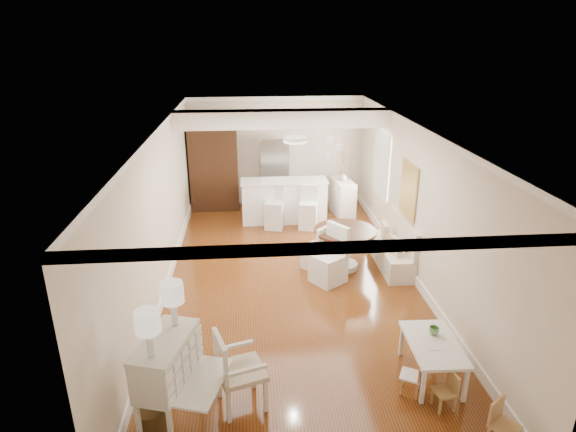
{
  "coord_description": "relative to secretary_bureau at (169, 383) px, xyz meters",
  "views": [
    {
      "loc": [
        -0.73,
        -7.78,
        4.28
      ],
      "look_at": [
        -0.04,
        0.3,
        1.19
      ],
      "focal_mm": 30.0,
      "sensor_mm": 36.0,
      "label": 1
    }
  ],
  "objects": [
    {
      "name": "room",
      "position": [
        1.74,
        3.6,
        1.4
      ],
      "size": [
        9.0,
        9.04,
        2.82
      ],
      "color": "brown",
      "rests_on": "ground"
    },
    {
      "name": "secretary_bureau",
      "position": [
        0.0,
        0.0,
        0.0
      ],
      "size": [
        1.14,
        1.15,
        1.17
      ],
      "primitive_type": "cube",
      "rotation": [
        0.0,
        0.0,
        -0.29
      ],
      "color": "silver",
      "rests_on": "ground"
    },
    {
      "name": "gustavian_armchair",
      "position": [
        0.81,
        0.25,
        -0.08
      ],
      "size": [
        0.73,
        0.73,
        1.02
      ],
      "primitive_type": "cube",
      "rotation": [
        0.0,
        0.0,
        1.88
      ],
      "color": "silver",
      "rests_on": "ground"
    },
    {
      "name": "wicker_basket",
      "position": [
        -0.21,
        -0.13,
        -0.41
      ],
      "size": [
        0.36,
        0.36,
        0.34
      ],
      "primitive_type": "cylinder",
      "rotation": [
        0.0,
        0.0,
        0.06
      ],
      "color": "#483316",
      "rests_on": "ground"
    },
    {
      "name": "kids_table",
      "position": [
        3.3,
        0.55,
        -0.32
      ],
      "size": [
        0.67,
        1.08,
        0.53
      ],
      "primitive_type": "cube",
      "rotation": [
        0.0,
        0.0,
        -0.03
      ],
      "color": "silver",
      "rests_on": "ground"
    },
    {
      "name": "kids_chair_a",
      "position": [
        3.25,
        -0.02,
        -0.34
      ],
      "size": [
        0.27,
        0.27,
        0.5
      ],
      "primitive_type": "cube",
      "rotation": [
        0.0,
        0.0,
        -1.42
      ],
      "color": "tan",
      "rests_on": "ground"
    },
    {
      "name": "kids_chair_b",
      "position": [
        2.93,
        0.28,
        -0.32
      ],
      "size": [
        0.34,
        0.34,
        0.53
      ],
      "primitive_type": "cube",
      "rotation": [
        0.0,
        0.0,
        -2.05
      ],
      "color": "tan",
      "rests_on": "ground"
    },
    {
      "name": "kids_chair_c",
      "position": [
        3.67,
        -0.65,
        -0.3
      ],
      "size": [
        0.39,
        0.39,
        0.58
      ],
      "primitive_type": "cube",
      "rotation": [
        0.0,
        0.0,
        0.61
      ],
      "color": "tan",
      "rests_on": "ground"
    },
    {
      "name": "banquette",
      "position": [
        3.69,
        3.78,
        -0.1
      ],
      "size": [
        0.52,
        1.6,
        0.98
      ],
      "primitive_type": "cube",
      "color": "silver",
      "rests_on": "ground"
    },
    {
      "name": "dining_table",
      "position": [
        2.76,
        3.77,
        -0.18
      ],
      "size": [
        1.21,
        1.21,
        0.81
      ],
      "primitive_type": "cylinder",
      "rotation": [
        0.0,
        0.0,
        -0.02
      ],
      "color": "#452416",
      "rests_on": "ground"
    },
    {
      "name": "slip_chair_near",
      "position": [
        2.36,
        3.25,
        -0.05
      ],
      "size": [
        0.73,
        0.72,
        1.07
      ],
      "primitive_type": "cube",
      "rotation": [
        0.0,
        0.0,
        -0.95
      ],
      "color": "white",
      "rests_on": "ground"
    },
    {
      "name": "slip_chair_far",
      "position": [
        2.22,
        3.84,
        -0.14
      ],
      "size": [
        0.62,
        0.61,
        0.9
      ],
      "primitive_type": "cube",
      "rotation": [
        0.0,
        0.0,
        -2.34
      ],
      "color": "silver",
      "rests_on": "ground"
    },
    {
      "name": "breakfast_counter",
      "position": [
        1.8,
        6.38,
        -0.07
      ],
      "size": [
        2.05,
        0.65,
        1.03
      ],
      "primitive_type": "cube",
      "color": "white",
      "rests_on": "ground"
    },
    {
      "name": "bar_stool_left",
      "position": [
        1.54,
        5.94,
        -0.07
      ],
      "size": [
        0.49,
        0.49,
        1.02
      ],
      "primitive_type": "cube",
      "rotation": [
        0.0,
        0.0,
        -0.22
      ],
      "color": "silver",
      "rests_on": "ground"
    },
    {
      "name": "bar_stool_right",
      "position": [
        2.32,
        5.86,
        -0.08
      ],
      "size": [
        0.48,
        0.48,
        1.01
      ],
      "primitive_type": "cube",
      "rotation": [
        0.0,
        0.0,
        -0.23
      ],
      "color": "white",
      "rests_on": "ground"
    },
    {
      "name": "pantry_cabinet",
      "position": [
        0.1,
        7.46,
        0.56
      ],
      "size": [
        1.2,
        0.6,
        2.3
      ],
      "primitive_type": "cube",
      "color": "#381E11",
      "rests_on": "ground"
    },
    {
      "name": "fridge",
      "position": [
        2.0,
        7.43,
        0.31
      ],
      "size": [
        0.75,
        0.65,
        1.8
      ],
      "primitive_type": "imported",
      "color": "silver",
      "rests_on": "ground"
    },
    {
      "name": "sideboard",
      "position": [
        3.29,
        6.71,
        -0.14
      ],
      "size": [
        0.53,
        0.98,
        0.89
      ],
      "primitive_type": "cube",
      "rotation": [
        0.0,
        0.0,
        0.13
      ],
      "color": "beige",
      "rests_on": "ground"
    },
    {
      "name": "pencil_cup",
      "position": [
        3.36,
        0.74,
        -0.0
      ],
      "size": [
        0.17,
        0.17,
        0.11
      ],
      "primitive_type": "imported",
      "rotation": [
        0.0,
        0.0,
        0.27
      ],
      "color": "#6CAA63",
      "rests_on": "kids_table"
    },
    {
      "name": "branch_vase",
      "position": [
        3.3,
        6.7,
        0.39
      ],
      "size": [
        0.21,
        0.21,
        0.18
      ],
      "primitive_type": "imported",
      "rotation": [
        0.0,
        0.0,
        -0.23
      ],
      "color": "silver",
      "rests_on": "sideboard"
    }
  ]
}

